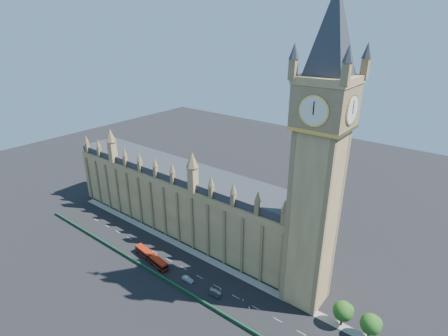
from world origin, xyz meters
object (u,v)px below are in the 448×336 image
Objects in this scene: red_bus at (151,257)px; car_white at (216,292)px; car_silver at (188,279)px; car_grey at (215,294)px.

red_bus is 4.61× the size of car_white.
red_bus is at bearing 88.86° from car_silver.
car_silver is at bearing 8.48° from red_bus.
car_silver reaches higher than car_white.
car_grey reaches higher than car_white.
car_white is (-0.68, 1.35, -0.12)m from car_grey.
car_grey is 0.91× the size of car_silver.
red_bus is at bearing 86.99° from car_white.
car_silver is at bearing 90.76° from car_white.
car_white is at bearing -85.02° from car_silver.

